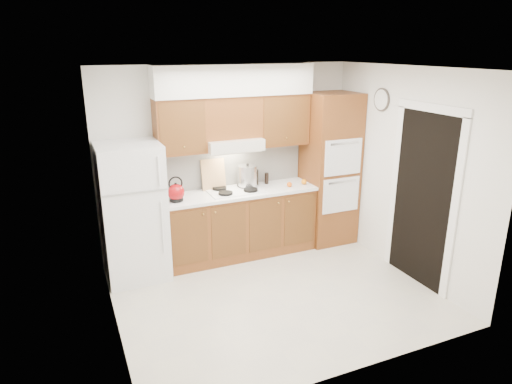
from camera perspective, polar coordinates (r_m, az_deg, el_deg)
floor at (r=5.57m, az=2.33°, el=-12.61°), size 3.60×3.60×0.00m
ceiling at (r=4.81m, az=2.72°, el=15.19°), size 3.60×3.60×0.00m
wall_back at (r=6.37m, az=-3.41°, el=3.99°), size 3.60×0.02×2.60m
wall_left at (r=4.58m, az=-18.20°, el=-2.47°), size 0.02×3.00×2.60m
wall_right at (r=6.02m, az=18.12°, el=2.30°), size 0.02×3.00×2.60m
fridge at (r=5.84m, az=-15.13°, el=-2.44°), size 0.75×0.72×1.72m
base_cabinets at (r=6.37m, az=-2.12°, el=-4.03°), size 2.11×0.60×0.90m
countertop at (r=6.20m, az=-2.14°, el=-0.03°), size 2.13×0.62×0.04m
backsplash at (r=6.38m, az=-3.14°, el=3.28°), size 2.11×0.03×0.56m
oven_cabinet at (r=6.76m, az=9.14°, el=2.86°), size 0.70×0.65×2.20m
upper_cab_left at (r=5.90m, az=-9.54°, el=8.12°), size 0.63×0.33×0.70m
upper_cab_right at (r=6.39m, az=3.12°, el=9.07°), size 0.73×0.33×0.70m
range_hood at (r=6.09m, az=-2.94°, el=6.01°), size 0.75×0.45×0.15m
upper_cab_over_hood at (r=6.09m, az=-3.20°, el=9.34°), size 0.75×0.33×0.55m
soffit at (r=6.04m, az=-2.77°, el=13.82°), size 2.13×0.36×0.40m
cooktop at (r=6.20m, az=-2.64°, el=0.20°), size 0.74×0.50×0.01m
doorway at (r=5.84m, az=20.04°, el=-0.94°), size 0.02×0.90×2.10m
wall_clock at (r=6.27m, az=15.44°, el=11.06°), size 0.02×0.30×0.30m
kettle at (r=5.83m, az=-9.97°, el=-0.04°), size 0.28×0.28×0.22m
cutting_board at (r=6.24m, az=-5.34°, el=2.14°), size 0.33×0.12×0.43m
stock_pot at (r=6.29m, az=-1.06°, el=2.03°), size 0.31×0.31×0.28m
condiment_a at (r=6.43m, az=0.01°, el=1.86°), size 0.06×0.06×0.22m
condiment_b at (r=6.53m, az=-0.13°, el=1.97°), size 0.07×0.07×0.19m
condiment_c at (r=6.49m, az=1.34°, el=1.72°), size 0.06×0.06×0.16m
orange_near at (r=6.50m, az=6.01°, el=1.27°), size 0.08×0.08×0.08m
orange_far at (r=6.37m, az=4.20°, el=0.94°), size 0.09×0.09×0.07m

